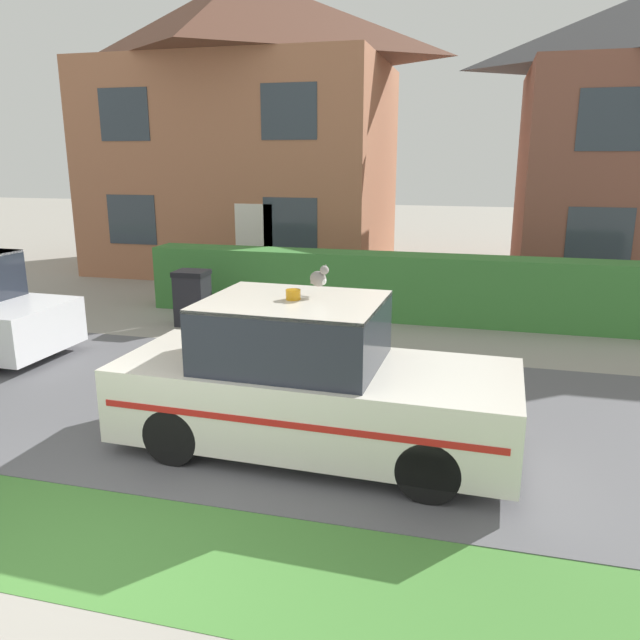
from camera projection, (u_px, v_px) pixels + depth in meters
ground_plane at (57, 583)px, 4.90m from camera, size 80.00×80.00×0.00m
road_strip at (239, 402)px, 8.48m from camera, size 28.00×5.01×0.01m
lawn_verge at (99, 541)px, 5.43m from camera, size 28.00×1.53×0.01m
garden_hedge at (393, 287)px, 12.73m from camera, size 10.41×0.79×1.35m
police_car at (310, 383)px, 6.97m from camera, size 4.48×1.86×1.84m
cat at (319, 277)px, 6.88m from camera, size 0.25×0.24×0.25m
house_left at (247, 125)px, 18.13m from camera, size 8.42×6.13×8.14m
wheelie_bin at (193, 298)px, 12.30m from camera, size 0.65×0.59×1.09m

